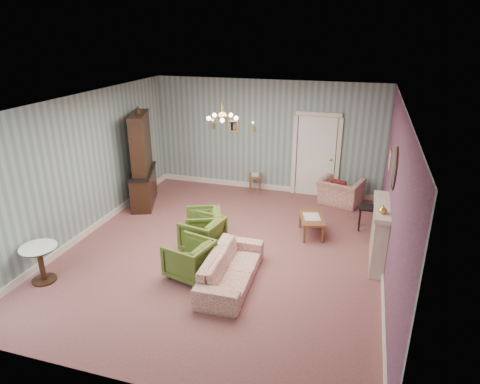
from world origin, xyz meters
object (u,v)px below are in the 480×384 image
(coffee_table, at_px, (311,226))
(pedestal_table, at_px, (41,264))
(olive_chair_c, at_px, (203,224))
(olive_chair_a, at_px, (189,257))
(wingback_chair, at_px, (341,187))
(dresser, at_px, (141,157))
(olive_chair_b, at_px, (202,233))
(fireplace, at_px, (379,234))
(sofa_chintz, at_px, (231,263))
(side_table_black, at_px, (367,218))

(coffee_table, bearing_deg, pedestal_table, -143.96)
(olive_chair_c, bearing_deg, olive_chair_a, -10.56)
(wingback_chair, xyz_separation_m, pedestal_table, (-4.65, -4.96, -0.09))
(wingback_chair, distance_m, dresser, 4.91)
(olive_chair_b, xyz_separation_m, fireplace, (3.28, 0.50, 0.21))
(olive_chair_a, bearing_deg, olive_chair_b, -158.70)
(sofa_chintz, relative_size, coffee_table, 2.27)
(olive_chair_b, xyz_separation_m, sofa_chintz, (0.89, -0.94, 0.00))
(olive_chair_a, distance_m, sofa_chintz, 0.76)
(sofa_chintz, bearing_deg, pedestal_table, 104.46)
(fireplace, bearing_deg, wingback_chair, 108.10)
(olive_chair_c, height_order, dresser, dresser)
(olive_chair_c, relative_size, coffee_table, 0.86)
(side_table_black, bearing_deg, olive_chair_c, -155.61)
(sofa_chintz, bearing_deg, olive_chair_c, 36.38)
(coffee_table, distance_m, pedestal_table, 5.19)
(dresser, bearing_deg, olive_chair_a, -69.94)
(olive_chair_a, relative_size, dresser, 0.31)
(olive_chair_b, bearing_deg, olive_chair_c, -149.74)
(olive_chair_a, height_order, fireplace, fireplace)
(sofa_chintz, xyz_separation_m, fireplace, (2.39, 1.43, 0.21))
(olive_chair_b, bearing_deg, coffee_table, 133.24)
(fireplace, distance_m, side_table_black, 1.38)
(olive_chair_c, relative_size, side_table_black, 1.34)
(olive_chair_b, bearing_deg, sofa_chintz, 54.87)
(olive_chair_a, height_order, coffee_table, olive_chair_a)
(coffee_table, bearing_deg, sofa_chintz, -116.37)
(side_table_black, bearing_deg, olive_chair_b, -149.23)
(side_table_black, relative_size, pedestal_table, 0.80)
(olive_chair_a, height_order, wingback_chair, wingback_chair)
(olive_chair_b, relative_size, side_table_black, 1.37)
(olive_chair_b, height_order, side_table_black, olive_chair_b)
(olive_chair_b, bearing_deg, pedestal_table, -39.41)
(sofa_chintz, relative_size, dresser, 0.79)
(olive_chair_a, bearing_deg, coffee_table, 153.32)
(olive_chair_a, relative_size, wingback_chair, 0.74)
(olive_chair_a, distance_m, olive_chair_c, 1.34)
(olive_chair_c, bearing_deg, olive_chair_b, -2.60)
(olive_chair_b, xyz_separation_m, olive_chair_c, (-0.13, 0.38, -0.01))
(sofa_chintz, bearing_deg, olive_chair_a, 88.82)
(olive_chair_c, height_order, wingback_chair, wingback_chair)
(olive_chair_a, relative_size, fireplace, 0.52)
(dresser, bearing_deg, coffee_table, -28.38)
(olive_chair_b, distance_m, dresser, 2.96)
(olive_chair_a, height_order, olive_chair_c, olive_chair_a)
(coffee_table, bearing_deg, dresser, 172.68)
(fireplace, bearing_deg, dresser, 167.09)
(side_table_black, bearing_deg, olive_chair_a, -136.76)
(wingback_chair, xyz_separation_m, coffee_table, (-0.46, -1.91, -0.22))
(coffee_table, height_order, pedestal_table, pedestal_table)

